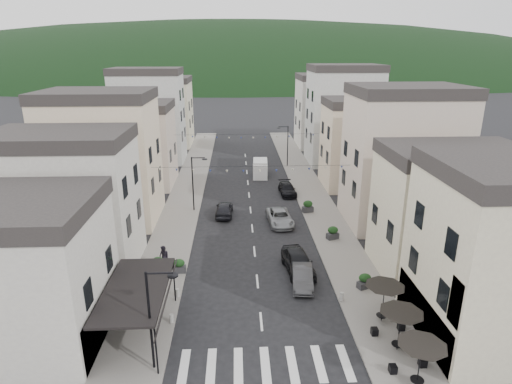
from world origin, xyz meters
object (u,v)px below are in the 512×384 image
at_px(parked_car_a, 298,262).
at_px(parked_car_e, 224,209).
at_px(parked_car_c, 280,217).
at_px(pedestrian_a, 148,276).
at_px(pedestrian_b, 164,257).
at_px(parked_car_b, 302,276).
at_px(parked_car_d, 287,189).
at_px(delivery_van, 260,168).

distance_m(parked_car_a, parked_car_e, 13.62).
relative_size(parked_car_c, pedestrian_a, 3.14).
bearing_deg(parked_car_e, pedestrian_a, 71.81).
relative_size(parked_car_a, pedestrian_a, 3.13).
bearing_deg(parked_car_c, pedestrian_b, -143.71).
distance_m(parked_car_e, pedestrian_a, 14.97).
bearing_deg(parked_car_b, parked_car_d, 92.13).
xyz_separation_m(parked_car_c, delivery_van, (-1.00, 17.10, 0.45)).
bearing_deg(pedestrian_b, parked_car_d, 95.25).
bearing_deg(pedestrian_b, parked_car_c, 79.93).
bearing_deg(parked_car_e, parked_car_d, -136.55).
height_order(parked_car_d, delivery_van, delivery_van).
height_order(parked_car_c, delivery_van, delivery_van).
distance_m(parked_car_e, delivery_van, 15.27).
bearing_deg(parked_car_b, parked_car_e, 119.00).
relative_size(parked_car_d, pedestrian_b, 2.40).
bearing_deg(parked_car_b, delivery_van, 98.72).
bearing_deg(delivery_van, pedestrian_a, -105.75).
height_order(parked_car_c, parked_car_e, parked_car_e).
relative_size(parked_car_d, pedestrian_a, 2.82).
bearing_deg(parked_car_b, parked_car_c, 98.20).
bearing_deg(pedestrian_b, delivery_van, 109.61).
bearing_deg(parked_car_d, pedestrian_a, -124.30).
bearing_deg(parked_car_a, pedestrian_a, -177.22).
relative_size(parked_car_a, parked_car_c, 1.00).
height_order(parked_car_e, pedestrian_b, pedestrian_b).
relative_size(parked_car_b, delivery_van, 0.84).
xyz_separation_m(parked_car_b, pedestrian_a, (-11.29, 0.15, 0.22)).
distance_m(pedestrian_a, pedestrian_b, 2.83).
bearing_deg(parked_car_d, parked_car_c, -104.05).
distance_m(parked_car_d, parked_car_e, 9.86).
bearing_deg(parked_car_c, parked_car_b, -92.21).
height_order(parked_car_b, parked_car_c, parked_car_c).
xyz_separation_m(parked_car_e, pedestrian_a, (-5.19, -14.04, 0.18)).
bearing_deg(parked_car_a, parked_car_c, 86.19).
relative_size(parked_car_e, pedestrian_a, 2.72).
xyz_separation_m(parked_car_b, parked_car_c, (-0.51, 11.64, 0.00)).
distance_m(parked_car_c, parked_car_d, 9.24).
xyz_separation_m(parked_car_b, delivery_van, (-1.51, 28.74, 0.46)).
xyz_separation_m(parked_car_a, parked_car_e, (-6.06, 12.19, -0.11)).
bearing_deg(pedestrian_b, parked_car_a, 34.13).
bearing_deg(parked_car_d, pedestrian_b, -126.51).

